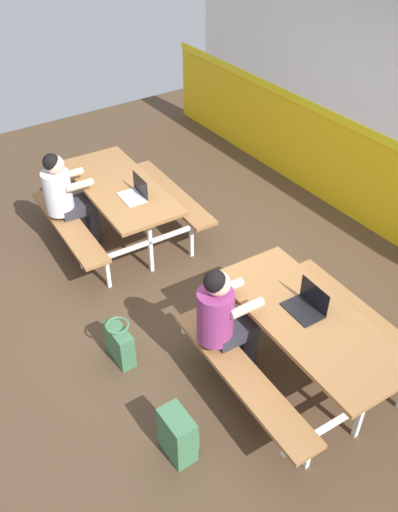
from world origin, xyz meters
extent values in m
cube|color=#4C3826|center=(0.00, 0.00, -0.01)|extent=(10.00, 10.00, 0.02)
cube|color=yellow|center=(0.00, 2.54, 0.55)|extent=(8.00, 0.12, 1.10)
cube|color=yellow|center=(0.00, 2.47, 1.15)|extent=(8.00, 0.03, 0.10)
cube|color=#9E6B3D|center=(-1.35, -0.08, 0.72)|extent=(1.77, 0.83, 0.04)
cube|color=#9E6B3D|center=(-1.37, -0.71, 0.43)|extent=(1.66, 0.35, 0.04)
cube|color=#9E6B3D|center=(-1.32, 0.56, 0.43)|extent=(1.66, 0.35, 0.04)
cube|color=white|center=(-2.03, -0.05, 0.35)|extent=(0.04, 0.04, 0.70)
cube|color=white|center=(-2.03, -0.05, 0.39)|extent=(0.11, 1.55, 0.04)
cube|color=white|center=(-2.06, -0.55, 0.21)|extent=(0.04, 0.04, 0.41)
cube|color=white|center=(-2.01, 0.46, 0.21)|extent=(0.04, 0.04, 0.41)
cube|color=white|center=(-0.66, -0.11, 0.35)|extent=(0.04, 0.04, 0.70)
cube|color=white|center=(-0.66, -0.11, 0.39)|extent=(0.11, 1.55, 0.04)
cube|color=white|center=(-0.68, -0.61, 0.21)|extent=(0.04, 0.04, 0.41)
cube|color=white|center=(-0.64, 0.40, 0.21)|extent=(0.04, 0.04, 0.41)
cube|color=#9E6B3D|center=(1.35, 0.22, 0.72)|extent=(1.77, 0.83, 0.04)
cube|color=#9E6B3D|center=(1.32, -0.42, 0.43)|extent=(1.66, 0.35, 0.04)
cube|color=#9E6B3D|center=(1.37, 0.85, 0.43)|extent=(1.66, 0.35, 0.04)
cube|color=white|center=(0.66, 0.25, 0.35)|extent=(0.04, 0.04, 0.70)
cube|color=white|center=(0.66, 0.25, 0.39)|extent=(0.11, 1.55, 0.04)
cube|color=white|center=(0.64, -0.26, 0.21)|extent=(0.04, 0.04, 0.41)
cube|color=white|center=(0.68, 0.75, 0.21)|extent=(0.04, 0.04, 0.41)
cube|color=white|center=(2.03, 0.19, 0.35)|extent=(0.04, 0.04, 0.70)
cube|color=white|center=(2.03, 0.19, 0.39)|extent=(0.11, 1.55, 0.04)
cube|color=white|center=(2.01, -0.32, 0.21)|extent=(0.04, 0.04, 0.41)
cylinder|color=#2D2D38|center=(-1.63, -0.38, 0.23)|extent=(0.11, 0.11, 0.45)
cylinder|color=#2D2D38|center=(-1.45, -0.38, 0.23)|extent=(0.11, 0.11, 0.45)
cube|color=#2D2D38|center=(-1.55, -0.53, 0.51)|extent=(0.32, 0.39, 0.12)
cylinder|color=silver|center=(-1.56, -0.70, 0.75)|extent=(0.30, 0.30, 0.48)
cylinder|color=beige|center=(-1.69, -0.50, 0.85)|extent=(0.09, 0.30, 0.08)
cylinder|color=beige|center=(-1.41, -0.51, 0.85)|extent=(0.09, 0.30, 0.08)
sphere|color=beige|center=(-1.56, -0.68, 1.08)|extent=(0.20, 0.20, 0.20)
sphere|color=black|center=(-1.56, -0.71, 1.11)|extent=(0.18, 0.18, 0.18)
cylinder|color=#2D2D38|center=(0.85, -0.07, 0.23)|extent=(0.11, 0.11, 0.45)
cylinder|color=#2D2D38|center=(1.02, -0.08, 0.23)|extent=(0.11, 0.11, 0.45)
cube|color=#2D2D38|center=(0.93, -0.23, 0.51)|extent=(0.32, 0.39, 0.12)
cylinder|color=#8C3372|center=(0.92, -0.40, 0.75)|extent=(0.30, 0.30, 0.48)
cylinder|color=beige|center=(0.79, -0.19, 0.85)|extent=(0.09, 0.30, 0.08)
cylinder|color=beige|center=(1.07, -0.21, 0.85)|extent=(0.09, 0.30, 0.08)
sphere|color=beige|center=(0.92, -0.38, 1.08)|extent=(0.20, 0.20, 0.20)
sphere|color=black|center=(0.92, -0.41, 1.11)|extent=(0.18, 0.18, 0.18)
cube|color=silver|center=(-1.03, -0.09, 0.75)|extent=(0.33, 0.23, 0.01)
cube|color=black|center=(-1.02, 0.01, 0.86)|extent=(0.32, 0.02, 0.21)
cube|color=black|center=(1.27, 0.22, 0.75)|extent=(0.33, 0.23, 0.01)
cube|color=black|center=(1.27, 0.33, 0.86)|extent=(0.32, 0.02, 0.21)
cube|color=#3F724C|center=(1.36, -1.06, 0.22)|extent=(0.30, 0.18, 0.44)
cube|color=#3F724C|center=(1.36, -0.95, 0.15)|extent=(0.21, 0.04, 0.19)
cube|color=#3F724C|center=(0.27, -0.97, 0.18)|extent=(0.34, 0.14, 0.36)
torus|color=#3F724C|center=(0.27, -0.97, 0.42)|extent=(0.21, 0.21, 0.02)
camera|label=1|loc=(3.38, -2.23, 3.77)|focal=37.60mm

